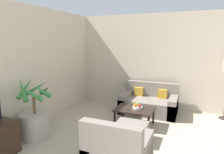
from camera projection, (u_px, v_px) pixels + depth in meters
wall_back at (204, 63)px, 5.28m from camera, size 8.63×0.06×2.70m
wall_left at (11, 72)px, 3.89m from camera, size 0.06×7.51×2.70m
potted_palm at (35, 120)px, 4.01m from camera, size 0.72×0.73×1.24m
sofa_loveseat at (149, 103)px, 5.45m from camera, size 1.48×0.87×0.79m
coffee_table at (135, 111)px, 4.58m from camera, size 0.86×0.62×0.41m
fruit_bowl at (138, 108)px, 4.56m from camera, size 0.23×0.23×0.05m
apple_red at (140, 106)px, 4.48m from camera, size 0.07×0.07×0.07m
apple_green at (138, 104)px, 4.59m from camera, size 0.07×0.07×0.07m
orange_fruit at (135, 105)px, 4.53m from camera, size 0.08×0.08×0.08m
armchair at (118, 151)px, 3.08m from camera, size 0.91×0.87×0.84m
ottoman at (131, 132)px, 3.93m from camera, size 0.62×0.53×0.34m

